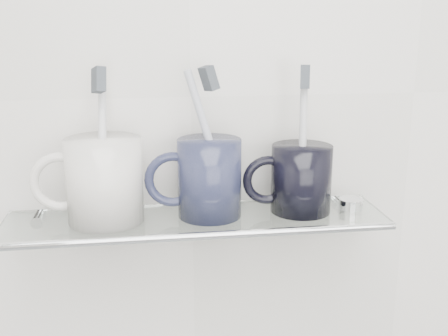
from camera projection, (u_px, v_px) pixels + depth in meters
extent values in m
plane|color=silver|center=(191.00, 97.00, 0.76)|extent=(2.50, 0.00, 2.50)
cube|color=silver|center=(197.00, 220.00, 0.74)|extent=(0.50, 0.12, 0.01)
cylinder|color=silver|center=(201.00, 236.00, 0.69)|extent=(0.50, 0.01, 0.01)
cylinder|color=silver|center=(39.00, 223.00, 0.76)|extent=(0.02, 0.03, 0.02)
cylinder|color=silver|center=(337.00, 209.00, 0.82)|extent=(0.02, 0.03, 0.02)
cylinder|color=silver|center=(105.00, 180.00, 0.71)|extent=(0.11, 0.11, 0.11)
torus|color=silver|center=(60.00, 182.00, 0.71)|extent=(0.08, 0.01, 0.08)
cylinder|color=silver|center=(102.00, 144.00, 0.70)|extent=(0.02, 0.07, 0.19)
cube|color=#383D44|center=(99.00, 80.00, 0.68)|extent=(0.02, 0.03, 0.04)
cylinder|color=#181C32|center=(210.00, 178.00, 0.73)|extent=(0.10, 0.10, 0.10)
torus|color=#181C32|center=(173.00, 179.00, 0.73)|extent=(0.07, 0.01, 0.07)
cylinder|color=silver|center=(209.00, 141.00, 0.72)|extent=(0.07, 0.02, 0.19)
cube|color=#383D44|center=(209.00, 78.00, 0.70)|extent=(0.03, 0.03, 0.03)
cylinder|color=black|center=(301.00, 179.00, 0.75)|extent=(0.09, 0.09, 0.09)
torus|color=black|center=(267.00, 180.00, 0.74)|extent=(0.07, 0.01, 0.07)
cylinder|color=silver|center=(303.00, 138.00, 0.74)|extent=(0.02, 0.03, 0.19)
cube|color=#383D44|center=(305.00, 77.00, 0.71)|extent=(0.02, 0.03, 0.03)
cylinder|color=silver|center=(351.00, 204.00, 0.77)|extent=(0.03, 0.03, 0.01)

